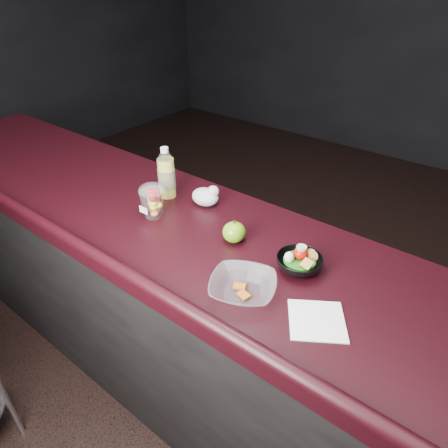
{
  "coord_description": "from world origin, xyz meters",
  "views": [
    {
      "loc": [
        0.8,
        -0.65,
        1.89
      ],
      "look_at": [
        0.06,
        0.3,
        1.1
      ],
      "focal_mm": 32.0,
      "sensor_mm": 36.0,
      "label": 1
    }
  ],
  "objects": [
    {
      "name": "lemonade_bottle",
      "position": [
        -0.36,
        0.43,
        1.12
      ],
      "size": [
        0.08,
        0.08,
        0.23
      ],
      "color": "yellow",
      "rests_on": "counter"
    },
    {
      "name": "paper_napkin",
      "position": [
        0.51,
        0.16,
        1.02
      ],
      "size": [
        0.22,
        0.22,
        0.0
      ],
      "primitive_type": "cube",
      "rotation": [
        0.0,
        0.0,
        0.58
      ],
      "color": "white",
      "rests_on": "counter"
    },
    {
      "name": "green_apple",
      "position": [
        0.08,
        0.33,
        1.06
      ],
      "size": [
        0.09,
        0.09,
        0.09
      ],
      "color": "#4B830F",
      "rests_on": "counter"
    },
    {
      "name": "takeout_bowl",
      "position": [
        0.27,
        0.12,
        1.05
      ],
      "size": [
        0.27,
        0.27,
        0.05
      ],
      "rotation": [
        0.0,
        0.0,
        0.42
      ],
      "color": "silver",
      "rests_on": "counter"
    },
    {
      "name": "snack_bowl",
      "position": [
        0.35,
        0.34,
        1.05
      ],
      "size": [
        0.21,
        0.21,
        0.09
      ],
      "rotation": [
        0.0,
        0.0,
        0.43
      ],
      "color": "black",
      "rests_on": "counter"
    },
    {
      "name": "fruit_cup",
      "position": [
        -0.29,
        0.27,
        1.1
      ],
      "size": [
        0.1,
        0.1,
        0.15
      ],
      "color": "white",
      "rests_on": "counter"
    },
    {
      "name": "ground",
      "position": [
        0.0,
        0.0,
        0.0
      ],
      "size": [
        8.0,
        8.0,
        0.0
      ],
      "primitive_type": "plane",
      "color": "black",
      "rests_on": "ground"
    },
    {
      "name": "counter",
      "position": [
        0.0,
        0.3,
        0.51
      ],
      "size": [
        4.06,
        0.71,
        1.02
      ],
      "color": "black",
      "rests_on": "ground"
    },
    {
      "name": "plastic_bag",
      "position": [
        -0.18,
        0.48,
        1.06
      ],
      "size": [
        0.12,
        0.1,
        0.09
      ],
      "color": "silver",
      "rests_on": "counter"
    }
  ]
}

